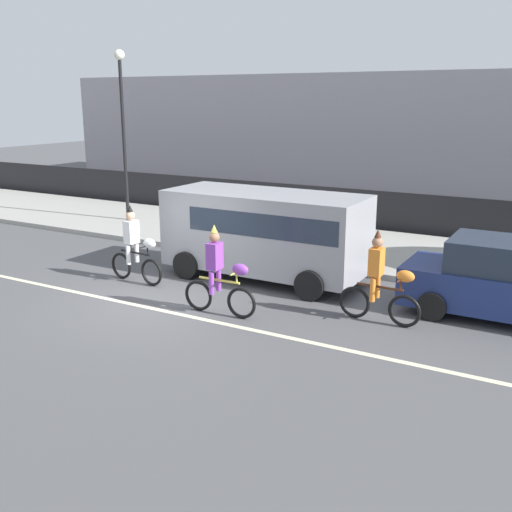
{
  "coord_description": "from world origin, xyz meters",
  "views": [
    {
      "loc": [
        8.14,
        -10.01,
        4.41
      ],
      "look_at": [
        1.76,
        1.2,
        1.0
      ],
      "focal_mm": 42.0,
      "sensor_mm": 36.0,
      "label": 1
    }
  ],
  "objects_px": {
    "parade_cyclist_orange": "(381,283)",
    "parked_car_navy": "(506,282)",
    "parked_van_grey": "(268,229)",
    "street_lamp_post": "(122,111)",
    "parade_cyclist_purple": "(220,276)",
    "parade_cyclist_zebra": "(136,249)"
  },
  "relations": [
    {
      "from": "parade_cyclist_zebra",
      "to": "parade_cyclist_orange",
      "type": "relative_size",
      "value": 1.0
    },
    {
      "from": "parade_cyclist_zebra",
      "to": "parked_car_navy",
      "type": "distance_m",
      "value": 8.42
    },
    {
      "from": "parade_cyclist_purple",
      "to": "parked_van_grey",
      "type": "distance_m",
      "value": 2.83
    },
    {
      "from": "parade_cyclist_zebra",
      "to": "parked_van_grey",
      "type": "relative_size",
      "value": 0.38
    },
    {
      "from": "parade_cyclist_purple",
      "to": "parked_car_navy",
      "type": "bearing_deg",
      "value": 27.68
    },
    {
      "from": "parade_cyclist_zebra",
      "to": "parade_cyclist_purple",
      "type": "height_order",
      "value": "same"
    },
    {
      "from": "parade_cyclist_orange",
      "to": "parked_van_grey",
      "type": "distance_m",
      "value": 3.79
    },
    {
      "from": "parade_cyclist_purple",
      "to": "parked_van_grey",
      "type": "height_order",
      "value": "parked_van_grey"
    },
    {
      "from": "parade_cyclist_purple",
      "to": "parade_cyclist_orange",
      "type": "relative_size",
      "value": 1.0
    },
    {
      "from": "street_lamp_post",
      "to": "parked_van_grey",
      "type": "bearing_deg",
      "value": -24.67
    },
    {
      "from": "parade_cyclist_purple",
      "to": "parade_cyclist_orange",
      "type": "distance_m",
      "value": 3.28
    },
    {
      "from": "parade_cyclist_orange",
      "to": "parade_cyclist_zebra",
      "type": "bearing_deg",
      "value": -177.16
    },
    {
      "from": "parade_cyclist_purple",
      "to": "parade_cyclist_zebra",
      "type": "bearing_deg",
      "value": 163.4
    },
    {
      "from": "parade_cyclist_zebra",
      "to": "parade_cyclist_purple",
      "type": "relative_size",
      "value": 1.0
    },
    {
      "from": "parade_cyclist_zebra",
      "to": "parked_car_navy",
      "type": "xyz_separation_m",
      "value": [
        8.23,
        1.82,
        -0.06
      ]
    },
    {
      "from": "parade_cyclist_purple",
      "to": "parade_cyclist_orange",
      "type": "xyz_separation_m",
      "value": [
        3.05,
        1.21,
        0.0
      ]
    },
    {
      "from": "street_lamp_post",
      "to": "parade_cyclist_purple",
      "type": "bearing_deg",
      "value": -38.02
    },
    {
      "from": "parade_cyclist_orange",
      "to": "parked_car_navy",
      "type": "distance_m",
      "value": 2.62
    },
    {
      "from": "parked_van_grey",
      "to": "street_lamp_post",
      "type": "relative_size",
      "value": 0.85
    },
    {
      "from": "parade_cyclist_zebra",
      "to": "parked_car_navy",
      "type": "relative_size",
      "value": 0.47
    },
    {
      "from": "parked_car_navy",
      "to": "street_lamp_post",
      "type": "relative_size",
      "value": 0.7
    },
    {
      "from": "parade_cyclist_orange",
      "to": "parked_van_grey",
      "type": "height_order",
      "value": "parked_van_grey"
    }
  ]
}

